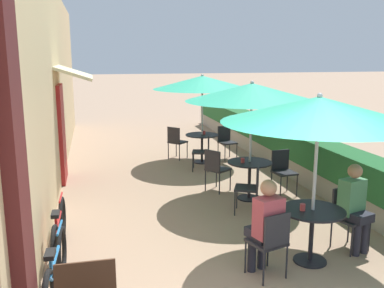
{
  "coord_description": "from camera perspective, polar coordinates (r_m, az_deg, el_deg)",
  "views": [
    {
      "loc": [
        -1.71,
        -3.13,
        2.71
      ],
      "look_at": [
        0.15,
        4.86,
        1.0
      ],
      "focal_mm": 40.0,
      "sensor_mm": 36.0,
      "label": 1
    }
  ],
  "objects": [
    {
      "name": "planter_hedge",
      "position": [
        11.25,
        10.54,
        0.43
      ],
      "size": [
        0.6,
        13.13,
        1.01
      ],
      "color": "gray",
      "rests_on": "ground_plane"
    },
    {
      "name": "cafe_chair_mid_back",
      "position": [
        8.58,
        3.18,
        -3.05
      ],
      "size": [
        0.56,
        0.56,
        0.87
      ],
      "rotation": [
        0.0,
        0.0,
        11.62
      ],
      "color": "#232328",
      "rests_on": "ground_plane"
    },
    {
      "name": "cafe_chair_far_right",
      "position": [
        11.33,
        4.56,
        0.58
      ],
      "size": [
        0.48,
        0.48,
        0.87
      ],
      "rotation": [
        0.0,
        0.0,
        9.66
      ],
      "color": "#232328",
      "rests_on": "ground_plane"
    },
    {
      "name": "coffee_cup_near",
      "position": [
        5.78,
        14.54,
        -8.15
      ],
      "size": [
        0.07,
        0.07,
        0.09
      ],
      "color": "#B73D3D",
      "rests_on": "patio_table_near"
    },
    {
      "name": "patio_umbrella_mid",
      "position": [
        7.94,
        7.99,
        6.85
      ],
      "size": [
        2.46,
        2.46,
        2.26
      ],
      "color": "#B7B7BC",
      "rests_on": "ground_plane"
    },
    {
      "name": "bicycle_second",
      "position": [
        6.32,
        -17.3,
        -10.95
      ],
      "size": [
        0.1,
        1.74,
        0.7
      ],
      "rotation": [
        0.0,
        0.0,
        -0.01
      ],
      "color": "black",
      "rests_on": "ground_plane"
    },
    {
      "name": "cafe_chair_mid_left",
      "position": [
        7.48,
        7.88,
        -5.39
      ],
      "size": [
        0.53,
        0.53,
        0.87
      ],
      "rotation": [
        0.0,
        0.0,
        7.43
      ],
      "color": "#232328",
      "rests_on": "ground_plane"
    },
    {
      "name": "patio_table_far",
      "position": [
        10.9,
        1.34,
        0.35
      ],
      "size": [
        0.84,
        0.84,
        0.73
      ],
      "color": "black",
      "rests_on": "ground_plane"
    },
    {
      "name": "patio_table_mid",
      "position": [
        8.21,
        7.69,
        -3.59
      ],
      "size": [
        0.84,
        0.84,
        0.73
      ],
      "color": "black",
      "rests_on": "ground_plane"
    },
    {
      "name": "coffee_cup_mid",
      "position": [
        8.06,
        6.78,
        -2.18
      ],
      "size": [
        0.07,
        0.07,
        0.09
      ],
      "color": "#B73D3D",
      "rests_on": "patio_table_mid"
    },
    {
      "name": "cafe_chair_far_left",
      "position": [
        10.16,
        1.61,
        -0.7
      ],
      "size": [
        0.5,
        0.5,
        0.87
      ],
      "rotation": [
        0.0,
        0.0,
        7.56
      ],
      "color": "#232328",
      "rests_on": "ground_plane"
    },
    {
      "name": "patio_umbrella_far",
      "position": [
        10.7,
        1.38,
        8.21
      ],
      "size": [
        2.46,
        2.46,
        2.26
      ],
      "color": "#B7B7BC",
      "rests_on": "ground_plane"
    },
    {
      "name": "cafe_chair_near_left",
      "position": [
        6.52,
        19.99,
        -8.64
      ],
      "size": [
        0.5,
        0.5,
        0.87
      ],
      "rotation": [
        0.0,
        0.0,
        3.43
      ],
      "color": "#232328",
      "rests_on": "ground_plane"
    },
    {
      "name": "cafe_chair_far_back",
      "position": [
        11.26,
        -2.14,
        0.53
      ],
      "size": [
        0.57,
        0.57,
        0.87
      ],
      "rotation": [
        0.0,
        0.0,
        11.75
      ],
      "color": "#232328",
      "rests_on": "ground_plane"
    },
    {
      "name": "bicycle_leaning",
      "position": [
        5.23,
        -17.7,
        -15.91
      ],
      "size": [
        0.14,
        1.74,
        0.71
      ],
      "rotation": [
        0.0,
        0.0,
        -0.05
      ],
      "color": "black",
      "rests_on": "ground_plane"
    },
    {
      "name": "cafe_chair_near_right",
      "position": [
        5.4,
        10.45,
        -12.39
      ],
      "size": [
        0.5,
        0.5,
        0.87
      ],
      "rotation": [
        0.0,
        0.0,
        6.57
      ],
      "color": "#232328",
      "rests_on": "ground_plane"
    },
    {
      "name": "cafe_facade_wall",
      "position": [
        10.11,
        -17.96,
        7.7
      ],
      "size": [
        0.98,
        14.13,
        4.2
      ],
      "color": "#D6B784",
      "rests_on": "ground_plane"
    },
    {
      "name": "seated_patron_near_left",
      "position": [
        6.4,
        20.86,
        -7.47
      ],
      "size": [
        0.42,
        0.47,
        1.25
      ],
      "rotation": [
        0.0,
        0.0,
        3.43
      ],
      "color": "#23232D",
      "rests_on": "ground_plane"
    },
    {
      "name": "patio_table_near",
      "position": [
        5.93,
        15.71,
        -10.06
      ],
      "size": [
        0.84,
        0.84,
        0.73
      ],
      "color": "black",
      "rests_on": "ground_plane"
    },
    {
      "name": "seated_patron_near_right",
      "position": [
        5.42,
        9.75,
        -10.35
      ],
      "size": [
        0.42,
        0.47,
        1.25
      ],
      "rotation": [
        0.0,
        0.0,
        6.57
      ],
      "color": "#23232D",
      "rests_on": "ground_plane"
    },
    {
      "name": "cafe_chair_mid_right",
      "position": [
        8.63,
        12.0,
        -3.21
      ],
      "size": [
        0.44,
        0.44,
        0.87
      ],
      "rotation": [
        0.0,
        0.0,
        9.52
      ],
      "color": "#232328",
      "rests_on": "ground_plane"
    },
    {
      "name": "patio_umbrella_near",
      "position": [
        5.56,
        16.57,
        4.39
      ],
      "size": [
        2.46,
        2.46,
        2.26
      ],
      "color": "#B7B7BC",
      "rests_on": "ground_plane"
    },
    {
      "name": "coffee_cup_far",
      "position": [
        10.88,
        1.63,
        1.54
      ],
      "size": [
        0.07,
        0.07,
        0.09
      ],
      "color": "#B73D3D",
      "rests_on": "patio_table_far"
    }
  ]
}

